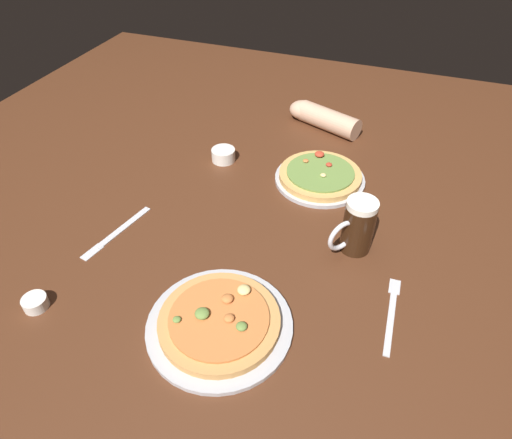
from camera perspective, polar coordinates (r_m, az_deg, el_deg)
ground_plane at (r=1.22m, az=-0.00°, el=-1.24°), size 2.40×2.40×0.03m
pizza_plate_near at (r=0.97m, az=-4.69°, el=-12.99°), size 0.31×0.31×0.05m
pizza_plate_far at (r=1.37m, az=8.19°, el=5.50°), size 0.27×0.27×0.05m
beer_mug_dark at (r=1.12m, az=12.80°, el=-0.90°), size 0.10×0.12×0.15m
ramekin_sauce at (r=1.45m, az=-4.19°, el=8.25°), size 0.08×0.08×0.04m
ramekin_butter at (r=1.12m, az=-26.41°, el=-9.51°), size 0.05×0.05×0.03m
fork_left at (r=1.05m, az=16.96°, el=-11.32°), size 0.03×0.22×0.01m
knife_right at (r=1.24m, az=-17.38°, el=-1.55°), size 0.07×0.24×0.01m
diner_arm at (r=1.64m, az=8.31°, el=12.86°), size 0.27×0.16×0.08m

